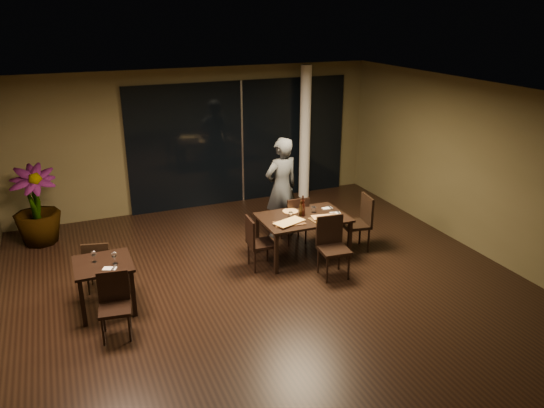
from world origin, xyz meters
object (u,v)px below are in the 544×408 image
Objects in this scene: chair_main_far at (295,218)px; potted_plant at (36,206)px; chair_main_near at (332,243)px; chair_side_far at (98,264)px; main_table at (303,221)px; bottle_b at (303,208)px; side_table at (104,271)px; bottle_c at (303,205)px; chair_side_near at (114,301)px; chair_main_right at (360,220)px; diner at (281,188)px; chair_main_left at (257,240)px; bottle_a at (301,209)px.

chair_main_far is 0.62× the size of potted_plant.
chair_side_far is (-3.58, 0.86, -0.08)m from chair_main_near.
main_table is 0.23m from bottle_b.
main_table is 1.88× the size of side_table.
chair_side_far is 3.49m from bottle_c.
main_table is 3.56m from chair_side_near.
side_table is at bearing -76.98° from chair_main_right.
diner reaches higher than chair_main_far.
chair_main_near is 3.68m from chair_side_far.
chair_main_right is at bearing -6.36° from main_table.
chair_main_left is (2.49, 0.38, -0.11)m from side_table.
chair_side_near is (-4.43, -1.07, -0.07)m from chair_main_right.
diner is at bearing 87.96° from bottle_a.
chair_main_near is 0.51× the size of diner.
chair_main_left is at bearing -81.86° from chair_main_right.
bottle_b is 0.84× the size of bottle_c.
chair_main_right is 1.58m from diner.
bottle_c reaches higher than bottle_b.
chair_main_right is at bearing -169.65° from chair_side_far.
diner is 5.46× the size of bottle_c.
bottle_c is (0.02, -0.89, -0.04)m from diner.
chair_side_near is (-3.46, -1.73, -0.02)m from chair_main_far.
main_table is 0.22m from bottle_a.
main_table is at bearing -88.18° from chair_main_right.
side_table is 3.49m from bottle_c.
bottle_b is (-0.13, 0.82, 0.34)m from chair_main_near.
chair_side_near is at bearing -68.24° from chair_main_right.
chair_side_far is 0.58× the size of potted_plant.
chair_main_near reaches higher than chair_main_far.
chair_main_right is (4.48, 0.38, -0.06)m from side_table.
chair_side_far is at bearing 102.12° from chair_side_near.
potted_plant reaches higher than chair_main_near.
bottle_a is (-0.17, 0.83, 0.33)m from chair_main_near.
chair_main_far is 1.33m from chair_main_near.
chair_main_far is 2.59× the size of bottle_c.
chair_main_right reaches higher than chair_side_near.
chair_main_near is (0.04, -1.33, 0.04)m from chair_main_far.
bottle_c is at bearing -167.08° from chair_side_far.
chair_main_right is 1.13m from bottle_c.
bottle_c is (0.03, 0.08, 0.25)m from main_table.
chair_main_left is 2.56× the size of bottle_c.
chair_main_far is at bearing 79.88° from bottle_c.
chair_side_near is (0.05, -0.69, -0.13)m from side_table.
bottle_a is (3.41, -0.03, 0.41)m from chair_side_far.
bottle_b is at bearing 64.43° from main_table.
chair_main_far is 1.07× the size of chair_side_far.
chair_main_left is (-1.02, -0.66, -0.00)m from chair_main_far.
chair_side_near is 2.98× the size of bottle_b.
bottle_b reaches higher than side_table.
chair_main_far is at bearing -54.86° from chair_main_left.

